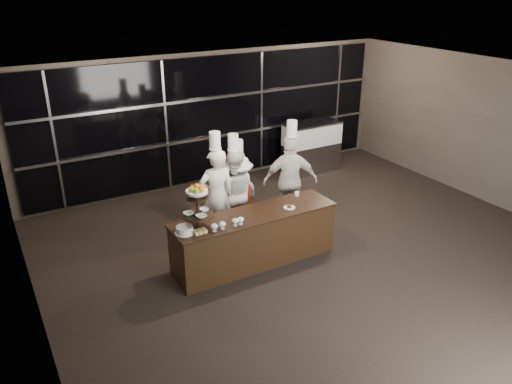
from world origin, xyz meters
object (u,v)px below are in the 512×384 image
chef_b (234,191)px  chef_d (290,180)px  layer_cake (185,230)px  buffet_counter (255,238)px  display_case (312,145)px  chef_c (239,193)px  chef_a (217,195)px  display_stand (198,203)px

chef_b → chef_d: 1.13m
layer_cake → chef_d: bearing=20.8°
buffet_counter → layer_cake: size_ratio=9.47×
buffet_counter → chef_b: (0.22, 1.15, 0.37)m
display_case → chef_c: chef_c is taller
chef_a → chef_d: size_ratio=1.00×
layer_cake → chef_d: size_ratio=0.14×
display_stand → buffet_counter: bearing=0.0°
chef_c → layer_cake: bearing=-141.8°
chef_b → chef_a: bearing=-158.7°
chef_b → chef_c: bearing=25.0°
chef_a → buffet_counter: bearing=-77.9°
buffet_counter → chef_c: (0.35, 1.21, 0.29)m
chef_a → chef_c: (0.56, 0.23, -0.16)m
display_case → chef_a: (-3.58, -2.07, 0.23)m
chef_b → display_case: bearing=31.1°
buffet_counter → chef_a: (-0.21, 0.98, 0.45)m
chef_a → chef_b: bearing=21.3°
display_stand → chef_a: (0.79, 0.98, -0.42)m
display_case → chef_b: 3.68m
chef_d → chef_c: bearing=163.9°
chef_d → chef_a: bearing=178.1°
layer_cake → chef_c: 2.05m
display_stand → display_case: size_ratio=0.53×
layer_cake → chef_a: (1.04, 1.03, -0.06)m
display_stand → layer_cake: (-0.25, -0.05, -0.37)m
buffet_counter → chef_a: bearing=102.1°
chef_c → chef_d: (0.97, -0.28, 0.15)m
display_stand → layer_cake: 0.45m
chef_b → chef_d: size_ratio=0.93×
layer_cake → display_case: (4.63, 3.10, -0.29)m
chef_b → chef_c: chef_b is taller
layer_cake → buffet_counter: bearing=2.3°
chef_c → chef_a: bearing=-157.8°
chef_d → display_case: bearing=46.0°
layer_cake → display_case: 5.58m
layer_cake → display_case: display_case is taller
chef_c → display_stand: bearing=-138.1°
display_stand → chef_d: chef_d is taller
chef_b → chef_d: chef_d is taller
layer_cake → chef_b: (1.48, 1.20, -0.14)m
display_case → chef_a: 4.14m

